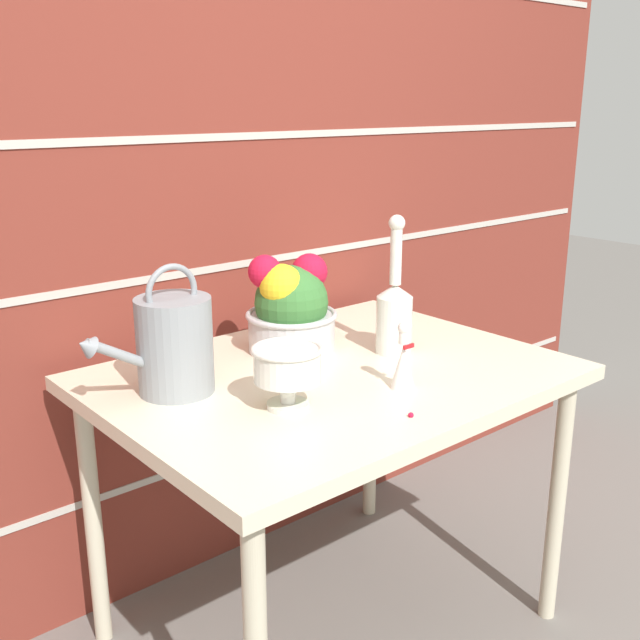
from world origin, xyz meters
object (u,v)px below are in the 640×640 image
object	(u,v)px
watering_can	(173,344)
figurine_vase	(403,361)
glass_decanter	(394,310)
crystal_pedestal_bowl	(287,367)
flower_planter	(291,308)

from	to	relation	value
watering_can	figurine_vase	distance (m)	0.52
glass_decanter	figurine_vase	distance (m)	0.26
watering_can	glass_decanter	world-z (taller)	glass_decanter
watering_can	glass_decanter	bearing A→B (deg)	-12.16
watering_can	glass_decanter	size ratio (longest dim) A/B	0.87
crystal_pedestal_bowl	flower_planter	xyz separation A→B (m)	(0.24, 0.30, 0.02)
flower_planter	glass_decanter	xyz separation A→B (m)	(0.20, -0.18, -0.00)
flower_planter	glass_decanter	world-z (taller)	glass_decanter
flower_planter	glass_decanter	bearing A→B (deg)	-43.40
crystal_pedestal_bowl	flower_planter	world-z (taller)	flower_planter
glass_decanter	figurine_vase	size ratio (longest dim) A/B	2.26
flower_planter	crystal_pedestal_bowl	bearing A→B (deg)	-129.18
crystal_pedestal_bowl	figurine_vase	world-z (taller)	figurine_vase
watering_can	figurine_vase	xyz separation A→B (m)	(0.41, -0.32, -0.05)
crystal_pedestal_bowl	figurine_vase	distance (m)	0.28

